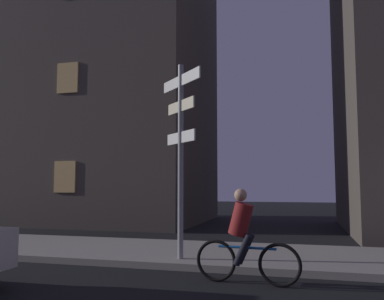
{
  "coord_description": "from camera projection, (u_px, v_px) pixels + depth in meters",
  "views": [
    {
      "loc": [
        1.22,
        -2.1,
        1.66
      ],
      "look_at": [
        -0.92,
        5.79,
        2.39
      ],
      "focal_mm": 37.57,
      "sensor_mm": 36.0,
      "label": 1
    }
  ],
  "objects": [
    {
      "name": "sidewalk_kerb",
      "position": [
        247.0,
        256.0,
        9.12
      ],
      "size": [
        40.0,
        3.3,
        0.14
      ],
      "primitive_type": "cube",
      "color": "gray",
      "rests_on": "ground_plane"
    },
    {
      "name": "signpost",
      "position": [
        181.0,
        142.0,
        8.6
      ],
      "size": [
        1.16,
        1.16,
        4.14
      ],
      "color": "gray",
      "rests_on": "sidewalk_kerb"
    },
    {
      "name": "cyclist",
      "position": [
        244.0,
        239.0,
        6.85
      ],
      "size": [
        1.82,
        0.37,
        1.61
      ],
      "color": "black",
      "rests_on": "ground_plane"
    },
    {
      "name": "building_left_block",
      "position": [
        112.0,
        30.0,
        19.56
      ],
      "size": [
        8.85,
        7.5,
        18.43
      ],
      "color": "#4C443D",
      "rests_on": "ground_plane"
    }
  ]
}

